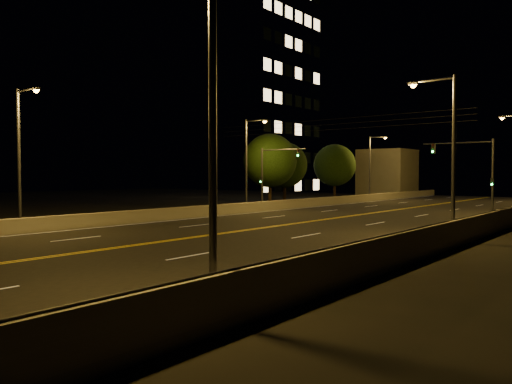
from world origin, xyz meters
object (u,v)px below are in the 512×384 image
Objects in this scene: traffic_signal_left at (270,171)px; building_tower at (229,95)px; streetlight_6 at (372,163)px; tree_0 at (270,161)px; streetlight_5 at (249,158)px; streetlight_1 at (448,145)px; tree_2 at (335,165)px; streetlight_0 at (204,111)px; tree_1 at (285,165)px; traffic_signal_right at (478,170)px; streetlight_4 at (21,149)px.

building_tower reaches higher than traffic_signal_left.
tree_0 is at bearing -99.51° from streetlight_6.
streetlight_5 is 2.52m from traffic_signal_left.
streetlight_1 is 29.85m from tree_0.
streetlight_5 is 0.27× the size of building_tower.
building_tower is 21.48m from tree_2.
streetlight_0 is 1.16× the size of tree_2.
streetlight_5 is at bearing -68.71° from tree_1.
streetlight_6 reaches higher than traffic_signal_right.
traffic_signal_right is (-1.52, 29.51, -1.21)m from streetlight_0.
streetlight_1 is at bearing -34.68° from tree_0.
streetlight_0 is at bearing -52.19° from streetlight_5.
streetlight_5 is 21.88m from tree_2.
streetlight_6 is 1.43× the size of traffic_signal_left.
traffic_signal_left is 0.76× the size of tree_0.
streetlight_6 reaches higher than tree_0.
streetlight_1 reaches higher than tree_2.
streetlight_5 is at bearing -67.26° from tree_0.
streetlight_6 is at bearing 80.49° from tree_0.
streetlight_1 is 34.67m from tree_1.
streetlight_6 is at bearing 111.74° from streetlight_0.
streetlight_0 is 18.07m from streetlight_1.
building_tower reaches higher than streetlight_6.
traffic_signal_left is 0.18× the size of building_tower.
traffic_signal_right is 0.82× the size of tree_1.
streetlight_0 reaches higher than tree_0.
tree_1 is (-26.44, 22.42, -0.37)m from streetlight_1.
tree_2 is (-0.03, 14.20, -0.30)m from tree_0.
tree_0 is (-24.54, 16.98, -0.01)m from streetlight_1.
traffic_signal_left is at bearing 87.28° from streetlight_4.
building_tower reaches higher than tree_0.
streetlight_0 is 42.79m from tree_0.
traffic_signal_left is (1.12, 1.91, -1.21)m from streetlight_5.
tree_1 is at bearing 111.29° from streetlight_5.
tree_0 is (-3.13, -18.65, -0.01)m from streetlight_6.
streetlight_5 is at bearing 156.02° from streetlight_1.
streetlight_0 is 22.25m from streetlight_4.
traffic_signal_right is (-1.52, 11.43, -1.21)m from streetlight_1.
traffic_signal_right is (19.90, 1.91, -1.21)m from streetlight_5.
tree_0 reaches higher than traffic_signal_right.
streetlight_6 is at bearing 90.00° from streetlight_5.
streetlight_4 and streetlight_6 have the same top height.
streetlight_1 is 23.33m from traffic_signal_left.
traffic_signal_left is 12.61m from tree_1.
building_tower is (-41.47, 19.48, 11.96)m from traffic_signal_right.
traffic_signal_left is at bearing -60.80° from tree_1.
streetlight_6 is 0.27× the size of building_tower.
streetlight_5 is (-21.42, 9.53, 0.00)m from streetlight_1.
streetlight_1 and streetlight_5 have the same top height.
streetlight_6 is 1.43× the size of traffic_signal_right.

